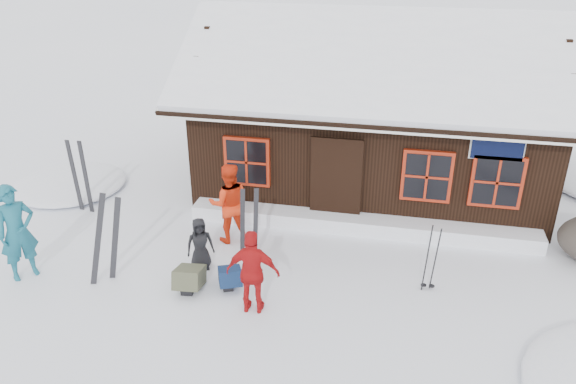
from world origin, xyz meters
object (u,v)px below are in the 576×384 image
Objects in this scene: skier_teal at (17,232)px; skier_orange_left at (229,203)px; skier_orange_right at (253,272)px; skier_crouched at (200,244)px; ski_pair_left at (106,240)px; backpack_blue at (230,280)px; backpack_olive at (190,281)px; ski_poles at (431,260)px.

skier_orange_left is at bearing -20.96° from skier_teal.
skier_orange_right is (1.12, -2.25, -0.09)m from skier_orange_left.
skier_crouched is (3.21, 0.94, -0.41)m from skier_teal.
ski_pair_left reaches higher than backpack_blue.
skier_orange_right is 2.45× the size of backpack_olive.
skier_orange_left is (3.45, 2.10, -0.08)m from skier_teal.
skier_orange_left is 2.02m from backpack_olive.
backpack_blue is at bearing 86.53° from skier_orange_left.
skier_orange_left is 0.94× the size of ski_pair_left.
backpack_blue is (2.25, 0.27, -0.74)m from ski_pair_left.
skier_orange_right reaches higher than ski_poles.
backpack_olive is (-0.20, -1.89, -0.70)m from skier_orange_left.
ski_poles is at bearing 146.14° from skier_orange_left.
backpack_blue is (-3.60, -0.66, -0.49)m from ski_poles.
skier_crouched is 1.97× the size of backpack_blue.
ski_pair_left is at bearing 177.01° from skier_crouched.
skier_crouched is at bearing 58.05° from skier_orange_left.
backpack_blue is at bearing 12.89° from backpack_olive.
skier_teal is 1.09× the size of skier_orange_left.
backpack_blue is 0.86× the size of backpack_olive.
backpack_blue is (-0.62, 0.60, -0.64)m from skier_orange_right.
ski_pair_left is at bearing 27.36° from skier_orange_left.
skier_teal is at bearing 170.88° from ski_pair_left.
backpack_olive is at bearing -48.55° from skier_teal.
skier_orange_left is 1.62× the size of skier_crouched.
skier_orange_right is 2.86× the size of backpack_blue.
skier_teal reaches higher than backpack_olive.
skier_teal is 3.46× the size of backpack_blue.
skier_teal is 4.04m from skier_orange_left.
skier_teal reaches higher than skier_orange_right.
ski_poles is at bearing -6.20° from ski_pair_left.
skier_orange_left reaches higher than skier_crouched.
backpack_olive is (3.24, 0.21, -0.78)m from skier_teal.
skier_orange_right is at bearing -66.25° from backpack_blue.
ski_pair_left is 2.38m from backpack_blue.
skier_teal is 1.76× the size of skier_crouched.
ski_pair_left is at bearing 164.67° from backpack_blue.
skier_teal is 1.21× the size of skier_orange_right.
skier_crouched is at bearing 87.29° from backpack_olive.
backpack_olive reaches higher than backpack_blue.
skier_teal is 4.57m from skier_orange_right.
ski_poles reaches higher than backpack_olive.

